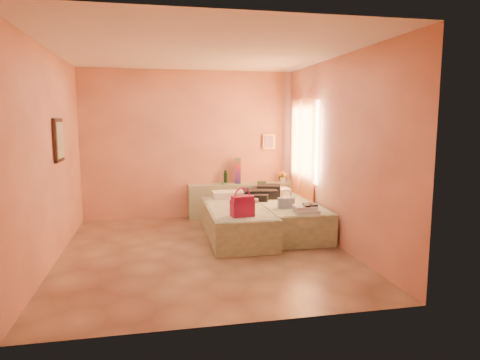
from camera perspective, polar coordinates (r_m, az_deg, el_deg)
The scene contains 16 objects.
ground at distance 6.26m, azimuth -4.75°, elevation -9.48°, with size 4.50×4.50×0.00m, color #9F855F.
room_walls at distance 6.55m, azimuth -3.73°, elevation 7.22°, with size 4.02×4.51×2.81m.
headboard_ledge at distance 8.34m, azimuth 0.17°, elevation -2.69°, with size 2.05×0.30×0.65m, color #97A587.
bed_left at distance 6.89m, azimuth -0.43°, elevation -5.64°, with size 0.90×2.00×0.50m, color beige.
bed_right at distance 7.27m, azimuth 6.31°, elevation -4.96°, with size 0.90×2.00×0.50m, color beige.
water_bottle at distance 8.24m, azimuth -1.95°, elevation 0.35°, with size 0.07×0.07×0.25m, color black.
rainbow_box at distance 8.27m, azimuth -0.28°, elevation 1.23°, with size 0.11×0.11×0.50m, color #AB1544.
small_dish at distance 8.20m, azimuth -2.19°, elevation -0.48°, with size 0.12×0.12×0.03m, color #4E9072.
green_book at distance 8.39m, azimuth 2.92°, elevation -0.29°, with size 0.18×0.13×0.03m, color #294D32.
flower_vase at distance 8.44m, azimuth 5.76°, elevation 0.53°, with size 0.20×0.20×0.26m, color white.
magenta_handbag at distance 6.15m, azimuth 0.31°, elevation -3.48°, with size 0.32×0.18×0.30m, color #AB1544.
khaki_garment at distance 7.26m, azimuth 0.74°, elevation -2.64°, with size 0.39×0.31×0.07m, color tan.
clothes_pile at distance 7.63m, azimuth 3.11°, elevation -1.64°, with size 0.64×0.64×0.19m, color black.
blue_handbag at distance 6.76m, azimuth 6.17°, elevation -3.07°, with size 0.26×0.11×0.16m, color #3D5793.
towel_stack at distance 6.50m, azimuth 8.87°, elevation -3.86°, with size 0.35×0.30×0.10m, color white.
sandal_pair at distance 6.53m, azimuth 9.32°, elevation -3.27°, with size 0.18×0.24×0.02m, color black.
Camera 1 is at (-0.69, -5.92, 1.89)m, focal length 32.00 mm.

